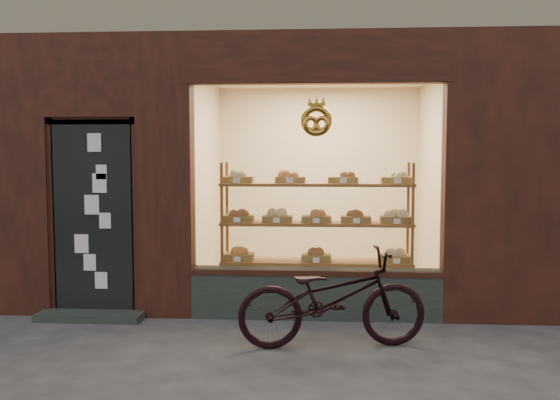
{
  "coord_description": "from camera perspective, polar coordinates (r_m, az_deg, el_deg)",
  "views": [
    {
      "loc": [
        0.53,
        -4.6,
        1.84
      ],
      "look_at": [
        0.07,
        2.0,
        1.31
      ],
      "focal_mm": 40.0,
      "sensor_mm": 36.0,
      "label": 1
    }
  ],
  "objects": [
    {
      "name": "display_shelf",
      "position": [
        7.22,
        3.34,
        -3.13
      ],
      "size": [
        2.2,
        0.45,
        1.7
      ],
      "color": "brown",
      "rests_on": "ground"
    },
    {
      "name": "ground",
      "position": [
        4.99,
        -2.47,
        -17.11
      ],
      "size": [
        90.0,
        90.0,
        0.0
      ],
      "primitive_type": "plane",
      "color": "#333337"
    },
    {
      "name": "bicycle",
      "position": [
        5.9,
        4.79,
        -8.95
      ],
      "size": [
        1.83,
        0.88,
        0.92
      ],
      "primitive_type": "imported",
      "rotation": [
        0.0,
        0.0,
        1.73
      ],
      "color": "black",
      "rests_on": "ground"
    }
  ]
}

